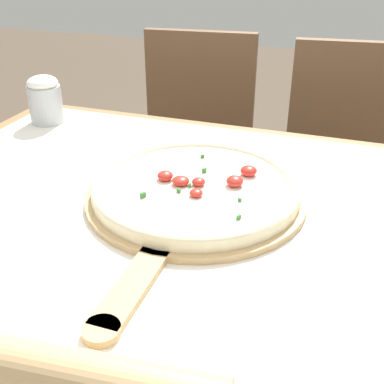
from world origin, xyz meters
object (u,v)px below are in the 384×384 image
pizza (198,187)px  chair_left (194,147)px  rolling_pin (59,373)px  flour_cup (45,99)px  pizza_peel (194,200)px  chair_right (343,168)px

pizza → chair_left: bearing=109.3°
pizza → chair_left: (-0.26, 0.73, -0.25)m
pizza → rolling_pin: 0.45m
pizza → flour_cup: flour_cup is taller
pizza_peel → pizza: (0.00, 0.02, 0.02)m
pizza → flour_cup: (-0.50, 0.26, 0.04)m
pizza_peel → chair_right: chair_right is taller
rolling_pin → chair_right: chair_right is taller
chair_left → chair_right: bearing=-6.3°
rolling_pin → chair_left: size_ratio=0.51×
pizza_peel → rolling_pin: rolling_pin is taller
chair_left → rolling_pin: bearing=-84.2°
pizza → rolling_pin: (-0.00, -0.45, 0.00)m
pizza → chair_right: size_ratio=0.42×
chair_left → pizza_peel: bearing=-77.4°
chair_right → chair_left: bearing=173.4°
pizza_peel → chair_right: (0.25, 0.75, -0.23)m
rolling_pin → chair_left: (-0.25, 1.18, -0.26)m
pizza_peel → chair_left: (-0.25, 0.75, -0.23)m
pizza → chair_right: 0.81m
flour_cup → pizza_peel: bearing=-29.1°
chair_right → flour_cup: (-0.75, -0.47, 0.29)m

